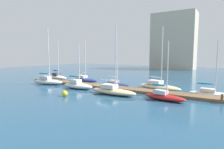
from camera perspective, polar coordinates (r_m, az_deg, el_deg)
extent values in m
plane|color=navy|center=(30.35, -2.02, -4.10)|extent=(120.00, 120.00, 0.00)
cube|color=brown|center=(30.31, -2.02, -3.75)|extent=(33.45, 2.22, 0.38)
cylinder|color=brown|center=(42.18, -19.92, -0.84)|extent=(0.28, 0.28, 1.05)
cylinder|color=brown|center=(24.23, 30.54, -6.36)|extent=(0.28, 0.28, 1.05)
ellipsoid|color=white|center=(42.39, -16.16, -0.85)|extent=(5.78, 2.43, 0.80)
cube|color=#333842|center=(42.78, -16.61, 0.09)|extent=(1.82, 1.41, 0.52)
cylinder|color=silver|center=(41.87, -16.11, 4.85)|extent=(0.13, 0.13, 7.63)
cylinder|color=silver|center=(42.99, -16.89, 1.18)|extent=(2.35, 0.41, 0.11)
ellipsoid|color=blue|center=(42.99, -16.89, 1.18)|extent=(2.15, 0.63, 0.28)
ellipsoid|color=white|center=(35.73, -18.88, -2.15)|extent=(6.13, 2.90, 0.89)
cube|color=silver|center=(36.00, -19.66, -0.93)|extent=(1.99, 1.50, 0.58)
cylinder|color=silver|center=(35.19, -18.79, 6.02)|extent=(0.14, 0.14, 9.24)
cylinder|color=silver|center=(36.14, -20.15, 0.34)|extent=(2.45, 0.66, 0.11)
ellipsoid|color=teal|center=(36.14, -20.15, 0.34)|extent=(2.26, 0.85, 0.28)
ellipsoid|color=navy|center=(36.96, -8.40, -1.70)|extent=(6.10, 1.88, 0.77)
cube|color=silver|center=(37.28, -9.12, -0.65)|extent=(1.84, 1.29, 0.50)
cylinder|color=silver|center=(36.42, -8.14, 4.67)|extent=(0.14, 0.14, 7.43)
cylinder|color=silver|center=(37.43, -9.55, 0.61)|extent=(2.55, 0.14, 0.11)
ellipsoid|color=white|center=(30.13, -10.34, -3.44)|extent=(5.59, 2.10, 0.87)
cube|color=silver|center=(30.38, -11.17, -2.02)|extent=(1.71, 1.37, 0.56)
cylinder|color=silver|center=(29.57, -10.07, 3.54)|extent=(0.13, 0.13, 6.47)
cylinder|color=silver|center=(30.49, -11.67, -0.50)|extent=(2.32, 0.21, 0.11)
ellipsoid|color=teal|center=(30.49, -11.67, -0.50)|extent=(2.10, 0.45, 0.28)
ellipsoid|color=navy|center=(31.97, 1.25, -3.03)|extent=(5.53, 2.25, 0.60)
cube|color=#9EA3AD|center=(32.23, 0.51, -2.07)|extent=(1.74, 1.27, 0.39)
cylinder|color=silver|center=(31.40, 1.65, 4.30)|extent=(0.13, 0.13, 7.58)
cylinder|color=silver|center=(32.33, 0.07, -0.57)|extent=(2.25, 0.42, 0.11)
ellipsoid|color=beige|center=(25.39, 0.43, -5.21)|extent=(6.74, 2.08, 0.81)
cube|color=silver|center=(25.62, -0.85, -3.58)|extent=(2.03, 1.45, 0.53)
cylinder|color=silver|center=(24.71, 1.11, 5.23)|extent=(0.14, 0.14, 8.39)
cylinder|color=silver|center=(25.71, -1.61, -1.74)|extent=(2.83, 0.12, 0.11)
ellipsoid|color=beige|center=(29.60, 14.15, -3.72)|extent=(7.24, 3.42, 0.85)
cube|color=silver|center=(29.82, 13.01, -2.26)|extent=(2.33, 1.91, 0.55)
cylinder|color=silver|center=(29.01, 15.01, 5.49)|extent=(0.14, 0.14, 8.65)
cylinder|color=silver|center=(29.92, 12.35, -0.68)|extent=(2.89, 0.62, 0.11)
ellipsoid|color=#B21E1E|center=(23.12, 15.74, -6.73)|extent=(5.17, 2.05, 0.70)
cube|color=silver|center=(23.19, 14.63, -5.19)|extent=(1.62, 1.21, 0.46)
cylinder|color=silver|center=(22.51, 16.59, 1.85)|extent=(0.13, 0.13, 6.24)
cylinder|color=silver|center=(23.17, 14.00, -3.14)|extent=(2.11, 0.34, 0.10)
ellipsoid|color=teal|center=(23.17, 14.00, -3.14)|extent=(1.93, 0.57, 0.28)
ellipsoid|color=white|center=(27.64, 28.31, -5.27)|extent=(5.85, 1.88, 0.58)
cube|color=silver|center=(27.58, 27.15, -4.23)|extent=(1.77, 1.25, 0.37)
cylinder|color=silver|center=(27.19, 29.31, 2.11)|extent=(0.13, 0.13, 6.58)
cylinder|color=silver|center=(27.47, 26.51, -2.49)|extent=(2.44, 0.17, 0.11)
ellipsoid|color=teal|center=(27.47, 26.51, -2.49)|extent=(2.20, 0.42, 0.28)
sphere|color=yellow|center=(25.12, -14.22, -5.61)|extent=(0.74, 0.74, 0.74)
cube|color=#BCB299|center=(73.88, 18.27, 9.58)|extent=(15.33, 8.33, 20.32)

